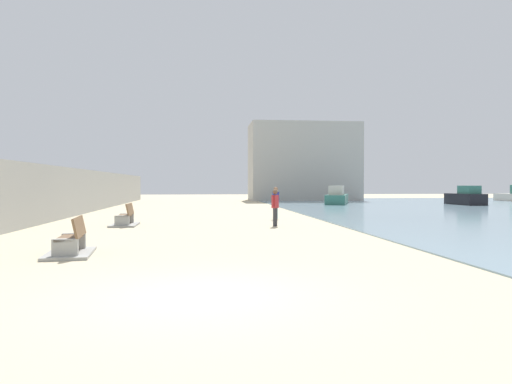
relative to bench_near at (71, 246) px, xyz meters
name	(u,v)px	position (x,y,z in m)	size (l,w,h in m)	color
ground_plane	(201,218)	(3.29, 13.02, -0.23)	(120.00, 120.00, 0.00)	#C6B793
seawall	(54,193)	(-4.21, 13.02, 1.13)	(0.80, 64.00, 2.73)	#9E9E99
bench_near	(71,246)	(0.00, 0.00, 0.00)	(1.31, 2.20, 0.98)	#9E9E99
bench_far	(125,220)	(0.00, 8.87, 0.00)	(1.11, 2.11, 0.98)	#9E9E99
person_walking	(275,205)	(6.49, 7.91, 0.68)	(0.37, 0.43, 1.59)	#333338
person_standing	(276,200)	(7.16, 12.16, 0.74)	(0.41, 0.39, 1.68)	teal
boat_mid_bay	(337,197)	(15.43, 29.99, 0.41)	(3.74, 6.57, 1.63)	#337060
boat_nearest	(466,197)	(26.01, 27.00, 0.43)	(1.79, 4.10, 1.65)	black
harbor_building	(303,162)	(14.65, 41.02, 4.05)	(12.00, 6.00, 8.57)	#ADAAA3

